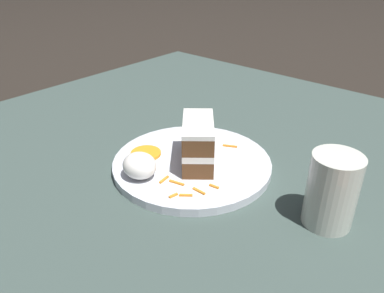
# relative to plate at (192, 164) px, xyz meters

# --- Properties ---
(ground_plane) EXTENTS (6.00, 6.00, 0.00)m
(ground_plane) POSITION_rel_plate_xyz_m (0.02, 0.01, -0.03)
(ground_plane) COLOR black
(ground_plane) RESTS_ON ground
(dining_table) EXTENTS (1.23, 1.17, 0.02)m
(dining_table) POSITION_rel_plate_xyz_m (0.02, 0.01, -0.02)
(dining_table) COLOR #384742
(dining_table) RESTS_ON ground
(plate) EXTENTS (0.29, 0.29, 0.01)m
(plate) POSITION_rel_plate_xyz_m (0.00, 0.00, 0.00)
(plate) COLOR silver
(plate) RESTS_ON dining_table
(cake_slice) EXTENTS (0.11, 0.12, 0.08)m
(cake_slice) POSITION_rel_plate_xyz_m (0.01, 0.00, 0.05)
(cake_slice) COLOR brown
(cake_slice) RESTS_ON plate
(cream_dollop) EXTENTS (0.06, 0.05, 0.04)m
(cream_dollop) POSITION_rel_plate_xyz_m (-0.03, -0.10, 0.03)
(cream_dollop) COLOR white
(cream_dollop) RESTS_ON plate
(orange_garnish) EXTENTS (0.06, 0.06, 0.00)m
(orange_garnish) POSITION_rel_plate_xyz_m (-0.08, -0.04, 0.01)
(orange_garnish) COLOR orange
(orange_garnish) RESTS_ON plate
(carrot_shreds_scatter) EXTENTS (0.17, 0.21, 0.00)m
(carrot_shreds_scatter) POSITION_rel_plate_xyz_m (0.04, -0.05, 0.01)
(carrot_shreds_scatter) COLOR orange
(carrot_shreds_scatter) RESTS_ON plate
(drinking_glass) EXTENTS (0.07, 0.07, 0.11)m
(drinking_glass) POSITION_rel_plate_xyz_m (0.25, 0.02, 0.04)
(drinking_glass) COLOR beige
(drinking_glass) RESTS_ON dining_table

